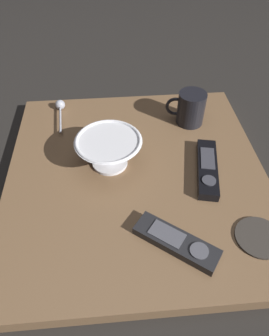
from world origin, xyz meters
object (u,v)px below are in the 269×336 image
(coffee_mug, at_px, (190,108))
(tv_remote_near, at_px, (207,168))
(teaspoon, at_px, (60,107))
(tv_remote_far, at_px, (176,242))
(cereal_bowl, at_px, (109,151))
(drink_coaster, at_px, (259,237))

(coffee_mug, xyz_separation_m, tv_remote_near, (-0.00, 0.20, -0.04))
(teaspoon, distance_m, tv_remote_far, 0.55)
(coffee_mug, xyz_separation_m, tv_remote_far, (0.11, 0.39, -0.04))
(cereal_bowl, distance_m, drink_coaster, 0.39)
(tv_remote_near, height_order, drink_coaster, tv_remote_near)
(cereal_bowl, xyz_separation_m, coffee_mug, (-0.23, -0.15, 0.00))
(cereal_bowl, height_order, tv_remote_near, cereal_bowl)
(cereal_bowl, bearing_deg, tv_remote_near, 168.17)
(cereal_bowl, bearing_deg, tv_remote_far, 117.32)
(tv_remote_near, distance_m, drink_coaster, 0.20)
(drink_coaster, bearing_deg, coffee_mug, -80.59)
(tv_remote_near, relative_size, drink_coaster, 1.95)
(tv_remote_far, height_order, drink_coaster, tv_remote_far)
(cereal_bowl, bearing_deg, drink_coaster, 140.83)
(cereal_bowl, height_order, teaspoon, cereal_bowl)
(coffee_mug, distance_m, teaspoon, 0.38)
(teaspoon, bearing_deg, coffee_mug, 167.06)
(coffee_mug, relative_size, tv_remote_far, 0.64)
(tv_remote_far, bearing_deg, tv_remote_near, -119.89)
(cereal_bowl, distance_m, coffee_mug, 0.28)
(cereal_bowl, xyz_separation_m, teaspoon, (0.14, -0.24, -0.03))
(cereal_bowl, relative_size, tv_remote_near, 0.84)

